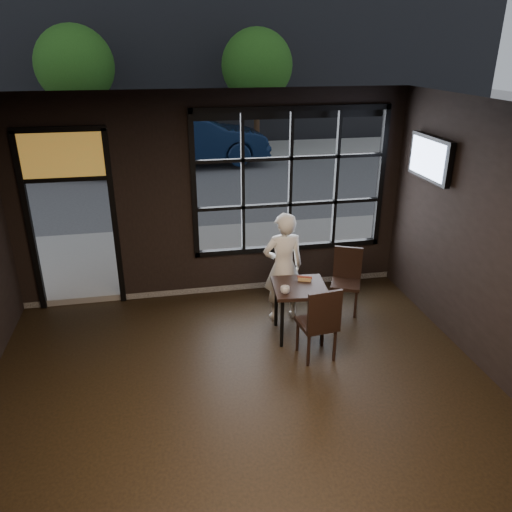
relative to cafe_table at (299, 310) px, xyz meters
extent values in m
cube|color=black|center=(-0.96, -1.97, -0.39)|extent=(6.00, 7.00, 0.02)
cube|color=black|center=(-0.96, -1.97, 2.83)|extent=(6.00, 7.00, 0.02)
cube|color=black|center=(0.24, 1.53, 1.42)|extent=(3.06, 0.12, 2.28)
cube|color=orange|center=(-3.06, 1.53, 1.97)|extent=(1.20, 0.06, 0.70)
cube|color=#545456|center=(-0.96, 22.03, -0.40)|extent=(60.00, 41.00, 0.04)
cube|color=black|center=(0.00, 0.00, 0.00)|extent=(0.77, 0.77, 0.77)
cube|color=black|center=(0.08, -0.54, 0.13)|extent=(0.50, 0.50, 1.03)
cube|color=black|center=(0.87, 0.52, 0.11)|extent=(0.56, 0.56, 0.98)
imported|color=white|center=(-0.10, 0.52, 0.44)|extent=(0.62, 0.42, 1.64)
imported|color=silver|center=(-0.25, -0.17, 0.43)|extent=(0.15, 0.15, 0.10)
cube|color=black|center=(1.97, 0.51, 1.92)|extent=(0.12, 1.03, 0.61)
imported|color=black|center=(-0.64, 10.84, 0.54)|extent=(5.09, 2.03, 1.65)
imported|color=#4E1410|center=(-4.38, 10.43, 0.52)|extent=(5.03, 2.84, 1.61)
cylinder|color=#332114|center=(-4.25, 12.77, 0.81)|extent=(0.22, 0.22, 2.38)
sphere|color=#285B19|center=(-4.25, 12.77, 2.75)|extent=(2.59, 2.59, 2.59)
cylinder|color=#332114|center=(1.96, 12.88, 0.79)|extent=(0.21, 0.21, 2.34)
sphere|color=#1B5914|center=(1.96, 12.88, 2.70)|extent=(2.55, 2.55, 2.55)
camera|label=1|loc=(-1.74, -5.81, 3.38)|focal=35.00mm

